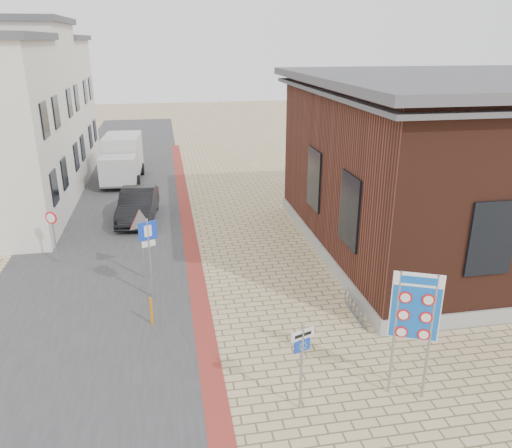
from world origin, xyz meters
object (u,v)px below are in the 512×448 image
object	(u,v)px
border_sign	(415,309)
essen_sign	(302,355)
sedan	(138,205)
bollard	(151,311)
parking_sign	(149,245)
box_truck	(122,159)

from	to	relation	value
border_sign	essen_sign	xyz separation A→B (m)	(-2.60, 0.00, -0.88)
sedan	bollard	size ratio (longest dim) A/B	5.02
sedan	parking_sign	world-z (taller)	parking_sign
box_truck	bollard	bearing A→B (deg)	-80.68
box_truck	essen_sign	distance (m)	21.79
sedan	bollard	distance (m)	9.65
essen_sign	border_sign	bearing A→B (deg)	-20.05
border_sign	essen_sign	world-z (taller)	border_sign
essen_sign	bollard	xyz separation A→B (m)	(-3.40, 4.30, -1.00)
box_truck	sedan	bearing A→B (deg)	-77.99
border_sign	bollard	size ratio (longest dim) A/B	3.65
essen_sign	parking_sign	size ratio (longest dim) A/B	0.81
sedan	box_truck	bearing A→B (deg)	104.44
sedan	box_truck	distance (m)	7.34
box_truck	parking_sign	bearing A→B (deg)	-79.98
box_truck	essen_sign	world-z (taller)	box_truck
box_truck	border_sign	size ratio (longest dim) A/B	1.60
box_truck	parking_sign	size ratio (longest dim) A/B	1.88
parking_sign	border_sign	bearing A→B (deg)	-66.47
box_truck	border_sign	distance (m)	22.58
border_sign	essen_sign	bearing A→B (deg)	-156.40
bollard	box_truck	bearing A→B (deg)	96.34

